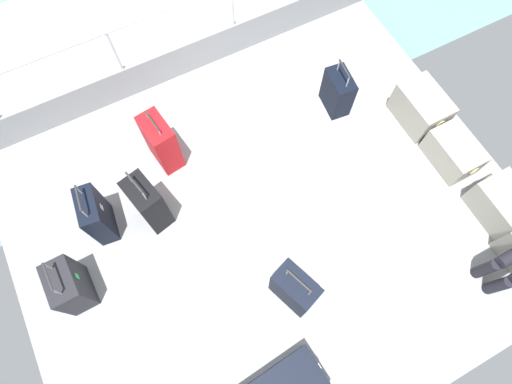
# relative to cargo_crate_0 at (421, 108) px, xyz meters

# --- Properties ---
(ground_plane) EXTENTS (4.40, 5.20, 0.06)m
(ground_plane) POSITION_rel_cargo_crate_0_xyz_m (0.30, -2.13, -0.24)
(ground_plane) COLOR #939699
(gunwale_port) EXTENTS (0.06, 5.20, 0.45)m
(gunwale_port) POSITION_rel_cargo_crate_0_xyz_m (-1.87, -2.13, 0.02)
(gunwale_port) COLOR #939699
(gunwale_port) RESTS_ON ground_plane
(railing_port) EXTENTS (0.04, 4.20, 1.02)m
(railing_port) POSITION_rel_cargo_crate_0_xyz_m (-1.87, -2.13, 0.57)
(railing_port) COLOR silver
(railing_port) RESTS_ON ground_plane
(sea_wake) EXTENTS (12.00, 12.00, 0.01)m
(sea_wake) POSITION_rel_cargo_crate_0_xyz_m (-3.30, -2.13, -0.55)
(sea_wake) COLOR #6B99A8
(sea_wake) RESTS_ON ground_plane
(cargo_crate_0) EXTENTS (0.63, 0.41, 0.42)m
(cargo_crate_0) POSITION_rel_cargo_crate_0_xyz_m (0.00, 0.00, 0.00)
(cargo_crate_0) COLOR #9E9989
(cargo_crate_0) RESTS_ON ground_plane
(cargo_crate_1) EXTENTS (0.62, 0.38, 0.35)m
(cargo_crate_1) POSITION_rel_cargo_crate_0_xyz_m (0.62, 0.00, -0.03)
(cargo_crate_1) COLOR #9E9989
(cargo_crate_1) RESTS_ON ground_plane
(cargo_crate_2) EXTENTS (0.62, 0.42, 0.38)m
(cargo_crate_2) POSITION_rel_cargo_crate_0_xyz_m (1.35, 0.06, -0.02)
(cargo_crate_2) COLOR gray
(cargo_crate_2) RESTS_ON ground_plane
(suitcase_1) EXTENTS (0.43, 0.32, 0.89)m
(suitcase_1) POSITION_rel_cargo_crate_0_xyz_m (-0.29, -3.18, 0.14)
(suitcase_1) COLOR black
(suitcase_1) RESTS_ON ground_plane
(suitcase_2) EXTENTS (0.42, 0.27, 0.74)m
(suitcase_2) POSITION_rel_cargo_crate_0_xyz_m (0.11, -4.14, 0.07)
(suitcase_2) COLOR black
(suitcase_2) RESTS_ON ground_plane
(suitcase_3) EXTENTS (0.48, 0.37, 0.74)m
(suitcase_3) POSITION_rel_cargo_crate_0_xyz_m (1.11, -2.29, 0.08)
(suitcase_3) COLOR black
(suitcase_3) RESTS_ON ground_plane
(suitcase_4) EXTENTS (0.43, 0.23, 0.80)m
(suitcase_4) POSITION_rel_cargo_crate_0_xyz_m (-0.42, -3.68, 0.11)
(suitcase_4) COLOR black
(suitcase_4) RESTS_ON ground_plane
(suitcase_5) EXTENTS (0.44, 0.29, 0.79)m
(suitcase_5) POSITION_rel_cargo_crate_0_xyz_m (-0.87, -2.79, 0.13)
(suitcase_5) COLOR red
(suitcase_5) RESTS_ON ground_plane
(suitcase_6) EXTENTS (0.41, 0.27, 0.68)m
(suitcase_6) POSITION_rel_cargo_crate_0_xyz_m (-0.59, -0.75, 0.05)
(suitcase_6) COLOR black
(suitcase_6) RESTS_ON ground_plane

